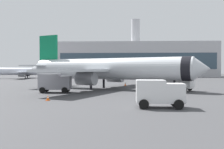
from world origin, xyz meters
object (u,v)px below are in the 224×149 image
cargo_van (159,92)px  safety_cone_mid (141,85)px  airplane_taxiing (23,71)px  airplane_at_gate (106,69)px  safety_cone_near (125,84)px  service_truck (55,82)px  safety_cone_outer (48,98)px  fuel_truck (175,80)px

cargo_van → safety_cone_mid: cargo_van is taller
airplane_taxiing → safety_cone_mid: bearing=-47.0°
airplane_at_gate → safety_cone_near: size_ratio=42.72×
airplane_taxiing → cargo_van: airplane_taxiing is taller
airplane_at_gate → service_truck: size_ratio=6.98×
service_truck → safety_cone_outer: 10.19m
cargo_van → safety_cone_mid: 26.52m
safety_cone_near → safety_cone_outer: safety_cone_near is taller
airplane_taxiing → safety_cone_mid: airplane_taxiing is taller
fuel_truck → safety_cone_near: size_ratio=7.90×
service_truck → fuel_truck: bearing=13.4°
service_truck → cargo_van: service_truck is taller
safety_cone_mid → safety_cone_outer: 24.90m
fuel_truck → safety_cone_outer: (-17.37, -14.51, -1.48)m
airplane_taxiing → safety_cone_mid: 63.63m
safety_cone_mid → airplane_taxiing: bearing=133.0°
cargo_van → fuel_truck: bearing=74.5°
airplane_taxiing → cargo_van: bearing=-59.4°
airplane_at_gate → safety_cone_near: airplane_at_gate is taller
airplane_at_gate → service_truck: airplane_at_gate is taller
safety_cone_near → safety_cone_mid: (3.12, -4.83, 0.01)m
airplane_taxiing → safety_cone_outer: 75.06m
service_truck → fuel_truck: 19.89m
airplane_at_gate → airplane_taxiing: airplane_at_gate is taller
service_truck → safety_cone_mid: 18.48m
cargo_van → safety_cone_mid: bearing=89.6°
airplane_at_gate → fuel_truck: 12.18m
airplane_taxiing → service_truck: size_ratio=5.55×
safety_cone_mid → airplane_at_gate: bearing=-143.1°
safety_cone_mid → safety_cone_outer: (-12.20, -21.71, -0.11)m
fuel_truck → safety_cone_mid: 8.97m
safety_cone_near → airplane_at_gate: bearing=-109.8°
fuel_truck → safety_cone_near: fuel_truck is taller
airplane_at_gate → safety_cone_mid: (6.66, 5.01, -3.25)m
safety_cone_outer → service_truck: bearing=101.3°
airplane_at_gate → service_truck: bearing=-137.9°
airplane_at_gate → fuel_truck: airplane_at_gate is taller
cargo_van → safety_cone_near: cargo_van is taller
fuel_truck → safety_cone_near: 14.68m
service_truck → airplane_taxiing: bearing=116.6°
service_truck → fuel_truck: size_ratio=0.77×
service_truck → safety_cone_mid: size_ratio=5.97×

